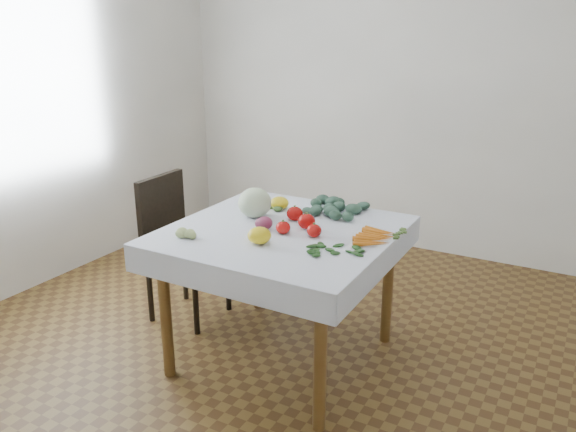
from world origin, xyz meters
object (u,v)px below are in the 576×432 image
object	(u,v)px
table	(282,247)
heirloom_back	(280,203)
chair	(176,237)
carrot_bunch	(376,237)
cabbage	(255,203)

from	to	relation	value
table	heirloom_back	size ratio (longest dim) A/B	9.44
chair	carrot_bunch	size ratio (longest dim) A/B	3.28
chair	cabbage	world-z (taller)	cabbage
chair	heirloom_back	distance (m)	0.73
heirloom_back	carrot_bunch	xyz separation A→B (m)	(0.66, -0.20, -0.02)
chair	heirloom_back	xyz separation A→B (m)	(0.65, 0.16, 0.28)
carrot_bunch	table	bearing A→B (deg)	-169.75
cabbage	chair	bearing A→B (deg)	176.95
table	heirloom_back	xyz separation A→B (m)	(-0.18, 0.29, 0.14)
chair	heirloom_back	bearing A→B (deg)	13.57
chair	carrot_bunch	xyz separation A→B (m)	(1.32, -0.05, 0.25)
table	chair	distance (m)	0.86
cabbage	carrot_bunch	world-z (taller)	cabbage
chair	carrot_bunch	distance (m)	1.34
heirloom_back	chair	bearing A→B (deg)	-166.43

